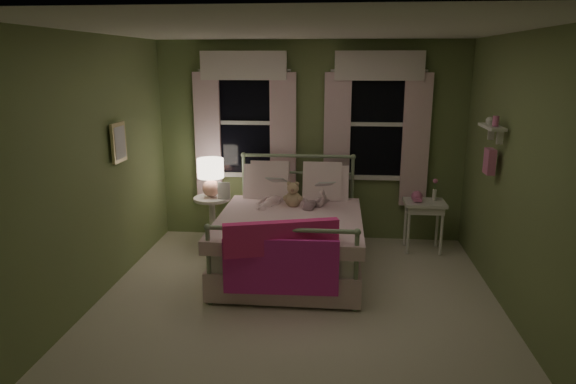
# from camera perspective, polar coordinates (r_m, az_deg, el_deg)

# --- Properties ---
(room_shell) EXTENTS (4.20, 4.20, 4.20)m
(room_shell) POSITION_cam_1_polar(r_m,az_deg,el_deg) (4.72, 1.07, 1.63)
(room_shell) COLOR beige
(room_shell) RESTS_ON ground
(bed) EXTENTS (1.58, 2.04, 1.18)m
(bed) POSITION_cam_1_polar(r_m,az_deg,el_deg) (5.91, 0.33, -4.95)
(bed) COLOR white
(bed) RESTS_ON ground
(pink_throw) EXTENTS (1.10, 0.40, 0.71)m
(pink_throw) POSITION_cam_1_polar(r_m,az_deg,el_deg) (4.87, -0.78, -6.44)
(pink_throw) COLOR #FF318A
(pink_throw) RESTS_ON bed
(child_left) EXTENTS (0.33, 0.25, 0.79)m
(child_left) POSITION_cam_1_polar(r_m,az_deg,el_deg) (6.18, -1.89, 1.54)
(child_left) COLOR #F7D1DD
(child_left) RESTS_ON bed
(child_right) EXTENTS (0.43, 0.38, 0.73)m
(child_right) POSITION_cam_1_polar(r_m,az_deg,el_deg) (6.14, 3.30, 1.11)
(child_right) COLOR #F7D1DD
(child_right) RESTS_ON bed
(book_left) EXTENTS (0.21, 0.14, 0.26)m
(book_left) POSITION_cam_1_polar(r_m,az_deg,el_deg) (5.94, -2.20, 0.96)
(book_left) COLOR beige
(book_left) RESTS_ON child_left
(book_right) EXTENTS (0.22, 0.15, 0.26)m
(book_right) POSITION_cam_1_polar(r_m,az_deg,el_deg) (5.90, 3.20, 0.44)
(book_right) COLOR beige
(book_right) RESTS_ON child_right
(teddy_bear) EXTENTS (0.24, 0.20, 0.32)m
(teddy_bear) POSITION_cam_1_polar(r_m,az_deg,el_deg) (6.04, 0.56, -0.47)
(teddy_bear) COLOR tan
(teddy_bear) RESTS_ON bed
(nightstand_left) EXTENTS (0.46, 0.46, 0.65)m
(nightstand_left) POSITION_cam_1_polar(r_m,az_deg,el_deg) (6.67, -8.42, -2.50)
(nightstand_left) COLOR white
(nightstand_left) RESTS_ON ground
(table_lamp) EXTENTS (0.33, 0.33, 0.49)m
(table_lamp) POSITION_cam_1_polar(r_m,az_deg,el_deg) (6.54, -8.59, 2.00)
(table_lamp) COLOR #E99E8A
(table_lamp) RESTS_ON nightstand_left
(book_nightstand) EXTENTS (0.19, 0.24, 0.02)m
(book_nightstand) POSITION_cam_1_polar(r_m,az_deg,el_deg) (6.51, -7.81, -0.72)
(book_nightstand) COLOR beige
(book_nightstand) RESTS_ON nightstand_left
(nightstand_right) EXTENTS (0.50, 0.40, 0.64)m
(nightstand_right) POSITION_cam_1_polar(r_m,az_deg,el_deg) (6.60, 14.90, -1.84)
(nightstand_right) COLOR white
(nightstand_right) RESTS_ON ground
(pink_toy) EXTENTS (0.14, 0.19, 0.14)m
(pink_toy) POSITION_cam_1_polar(r_m,az_deg,el_deg) (6.54, 14.13, -0.50)
(pink_toy) COLOR pink
(pink_toy) RESTS_ON nightstand_right
(bud_vase) EXTENTS (0.06, 0.06, 0.28)m
(bud_vase) POSITION_cam_1_polar(r_m,az_deg,el_deg) (6.61, 15.99, 0.26)
(bud_vase) COLOR white
(bud_vase) RESTS_ON nightstand_right
(window_left) EXTENTS (1.34, 0.13, 1.96)m
(window_left) POSITION_cam_1_polar(r_m,az_deg,el_deg) (6.76, -4.81, 8.25)
(window_left) COLOR black
(window_left) RESTS_ON room_shell
(window_right) EXTENTS (1.34, 0.13, 1.96)m
(window_right) POSITION_cam_1_polar(r_m,az_deg,el_deg) (6.67, 9.85, 8.01)
(window_right) COLOR black
(window_right) RESTS_ON room_shell
(wall_shelf) EXTENTS (0.15, 0.50, 0.60)m
(wall_shelf) POSITION_cam_1_polar(r_m,az_deg,el_deg) (5.57, 21.63, 4.94)
(wall_shelf) COLOR white
(wall_shelf) RESTS_ON room_shell
(framed_picture) EXTENTS (0.03, 0.32, 0.42)m
(framed_picture) POSITION_cam_1_polar(r_m,az_deg,el_deg) (5.74, -18.28, 5.24)
(framed_picture) COLOR beige
(framed_picture) RESTS_ON room_shell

